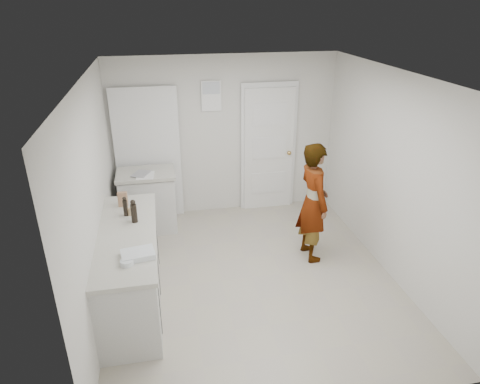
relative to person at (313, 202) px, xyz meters
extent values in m
plane|color=#AFA793|center=(-0.89, -0.35, -0.81)|extent=(4.00, 4.00, 0.00)
plane|color=silver|center=(-0.89, 1.65, 0.44)|extent=(3.50, 0.00, 3.50)
plane|color=silver|center=(-0.89, -2.35, 0.44)|extent=(3.50, 0.00, 3.50)
plane|color=silver|center=(-2.64, -0.35, 0.44)|extent=(0.00, 4.00, 4.00)
plane|color=silver|center=(0.86, -0.35, 0.44)|extent=(0.00, 4.00, 4.00)
plane|color=silver|center=(-0.89, -0.35, 1.69)|extent=(4.00, 4.00, 0.00)
cube|color=white|center=(-0.19, 1.58, 0.19)|extent=(0.80, 0.05, 2.00)
cube|color=white|center=(-0.19, 1.61, 0.22)|extent=(0.90, 0.04, 2.10)
sphere|color=#B38A45|center=(0.14, 1.53, 0.14)|extent=(0.07, 0.07, 0.07)
cube|color=white|center=(-1.09, 1.62, 1.09)|extent=(0.30, 0.02, 0.45)
cube|color=black|center=(-2.09, 1.62, 0.21)|extent=(0.90, 0.05, 2.04)
cube|color=white|center=(-2.09, 1.59, 0.22)|extent=(0.98, 0.02, 2.10)
cube|color=silver|center=(-2.34, -0.55, -0.38)|extent=(0.60, 1.90, 0.86)
cube|color=black|center=(-2.34, -0.55, -0.77)|extent=(0.56, 1.86, 0.08)
cube|color=beige|center=(-2.34, -0.55, 0.09)|extent=(0.64, 1.96, 0.05)
cube|color=silver|center=(-2.14, 1.20, -0.38)|extent=(0.80, 0.55, 0.86)
cube|color=black|center=(-2.14, 1.20, -0.77)|extent=(0.75, 0.54, 0.08)
cube|color=beige|center=(-2.14, 1.20, 0.09)|extent=(0.84, 0.61, 0.05)
imported|color=silver|center=(0.00, 0.00, 0.00)|extent=(0.44, 0.62, 1.62)
cube|color=#8D6246|center=(-2.39, 0.13, 0.21)|extent=(0.12, 0.06, 0.18)
cylinder|color=tan|center=(-2.30, -0.14, 0.16)|extent=(0.06, 0.06, 0.09)
cylinder|color=black|center=(-2.25, -0.31, 0.22)|extent=(0.07, 0.07, 0.22)
sphere|color=black|center=(-2.25, -0.31, 0.36)|extent=(0.06, 0.06, 0.06)
cylinder|color=black|center=(-2.35, -0.13, 0.21)|extent=(0.05, 0.05, 0.19)
sphere|color=black|center=(-2.35, -0.13, 0.33)|extent=(0.05, 0.05, 0.05)
cube|color=silver|center=(-2.20, -1.05, 0.14)|extent=(0.35, 0.27, 0.06)
cube|color=silver|center=(-2.20, -1.05, 0.14)|extent=(0.31, 0.23, 0.04)
cylinder|color=silver|center=(-2.30, -1.17, 0.14)|extent=(0.13, 0.13, 0.05)
sphere|color=white|center=(-2.32, -1.18, 0.14)|extent=(0.04, 0.04, 0.04)
sphere|color=white|center=(-2.28, -1.16, 0.14)|extent=(0.04, 0.04, 0.04)
cube|color=white|center=(-2.14, 1.06, 0.12)|extent=(0.26, 0.33, 0.01)
camera|label=1|loc=(-1.91, -4.73, 2.44)|focal=32.00mm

